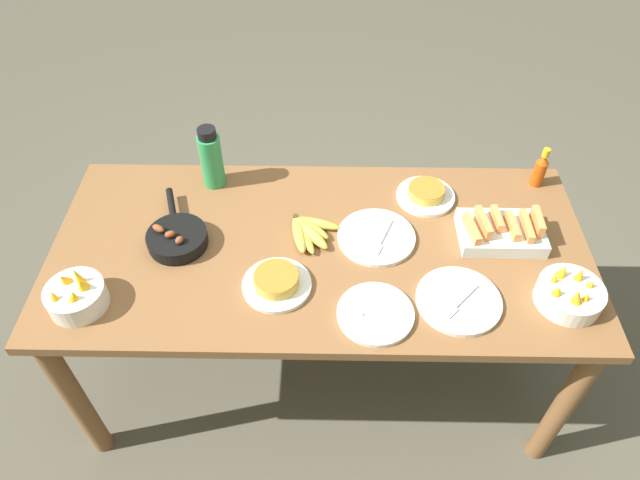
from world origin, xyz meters
name	(u,v)px	position (x,y,z in m)	size (l,w,h in m)	color
ground_plane	(320,366)	(0.00, 0.00, 0.00)	(14.00, 14.00, 0.00)	#565142
dining_table	(320,266)	(0.00, 0.00, 0.68)	(1.81, 0.84, 0.78)	brown
banana_bunch	(308,231)	(-0.04, 0.05, 0.80)	(0.18, 0.19, 0.04)	gold
melon_tray	(501,231)	(0.61, 0.05, 0.81)	(0.28, 0.19, 0.10)	silver
skillet	(177,238)	(-0.48, 0.00, 0.80)	(0.20, 0.34, 0.08)	black
frittata_plate_center	(277,282)	(-0.13, -0.18, 0.80)	(0.22, 0.22, 0.06)	silver
frittata_plate_side	(426,194)	(0.38, 0.25, 0.80)	(0.21, 0.21, 0.05)	silver
empty_plate_near_front	(375,314)	(0.17, -0.28, 0.79)	(0.23, 0.23, 0.02)	silver
empty_plate_far_left	(459,300)	(0.43, -0.23, 0.79)	(0.26, 0.26, 0.02)	silver
empty_plate_far_right	(376,237)	(0.19, 0.04, 0.79)	(0.27, 0.27, 0.02)	silver
fruit_bowl_mango	(76,296)	(-0.73, -0.26, 0.82)	(0.18, 0.18, 0.13)	silver
fruit_bowl_citrus	(569,294)	(0.77, -0.22, 0.81)	(0.20, 0.20, 0.11)	silver
water_bottle	(211,158)	(-0.40, 0.32, 0.89)	(0.08, 0.08, 0.24)	#2D9351
hot_sauce_bottle	(540,169)	(0.80, 0.33, 0.85)	(0.05, 0.05, 0.16)	#C64C0F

